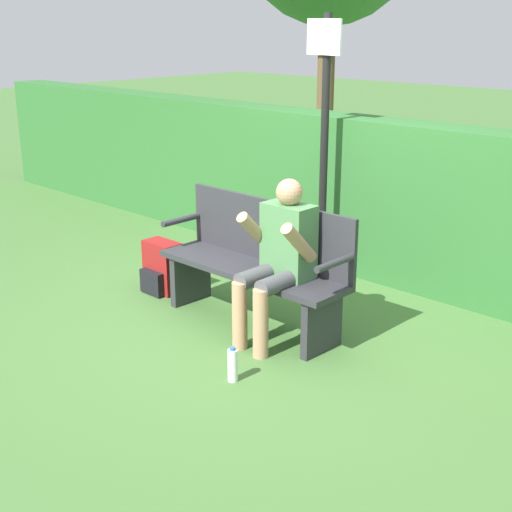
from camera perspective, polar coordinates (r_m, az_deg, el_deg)
The scene contains 7 objects.
ground_plane at distance 5.58m, azimuth -0.41°, elevation -5.46°, with size 40.00×40.00×0.00m, color #426B33.
hedge_back at distance 6.57m, azimuth 9.55°, elevation 4.55°, with size 12.00×0.42×1.43m.
park_bench at distance 5.45m, azimuth 0.08°, elevation -0.56°, with size 1.64×0.44×0.96m.
person_seated at distance 5.09m, azimuth 1.86°, elevation 0.16°, with size 0.51×0.57×1.20m.
backpack at distance 6.22m, azimuth -7.56°, elevation -0.97°, with size 0.33×0.25×0.45m.
water_bottle at distance 4.71m, azimuth -1.88°, elevation -8.71°, with size 0.07×0.07×0.24m.
signpost at distance 6.28m, azimuth 5.47°, elevation 9.79°, with size 0.35×0.09×2.32m.
Camera 1 is at (3.55, -3.67, 2.26)m, focal length 50.00 mm.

